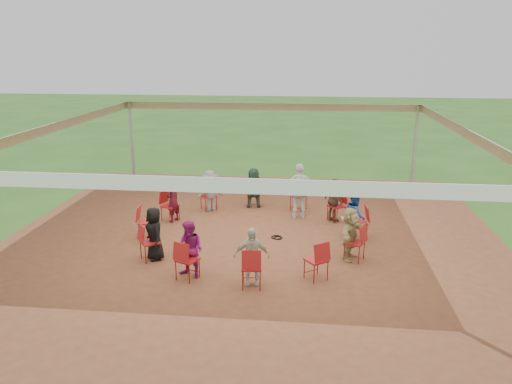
# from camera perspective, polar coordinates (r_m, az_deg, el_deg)

# --- Properties ---
(ground) EXTENTS (80.00, 80.00, 0.00)m
(ground) POSITION_cam_1_polar(r_m,az_deg,el_deg) (13.26, -0.36, -5.32)
(ground) COLOR #2C5A1C
(ground) RESTS_ON ground
(dirt_patch) EXTENTS (13.00, 13.00, 0.00)m
(dirt_patch) POSITION_cam_1_polar(r_m,az_deg,el_deg) (13.26, -0.36, -5.30)
(dirt_patch) COLOR brown
(dirt_patch) RESTS_ON ground
(tent) EXTENTS (10.33, 10.33, 3.00)m
(tent) POSITION_cam_1_polar(r_m,az_deg,el_deg) (12.59, -0.38, 4.77)
(tent) COLOR #B2B2B7
(tent) RESTS_ON ground
(chair_0) EXTENTS (0.48, 0.46, 0.90)m
(chair_0) POSITION_cam_1_polar(r_m,az_deg,el_deg) (13.37, 11.68, -3.43)
(chair_0) COLOR #A21617
(chair_0) RESTS_ON ground
(chair_1) EXTENTS (0.60, 0.60, 0.90)m
(chair_1) POSITION_cam_1_polar(r_m,az_deg,el_deg) (14.61, 9.20, -1.61)
(chair_1) COLOR #A21617
(chair_1) RESTS_ON ground
(chair_2) EXTENTS (0.56, 0.57, 0.90)m
(chair_2) POSITION_cam_1_polar(r_m,az_deg,el_deg) (15.45, 4.90, -0.46)
(chair_2) COLOR #A21617
(chair_2) RESTS_ON ground
(chair_3) EXTENTS (0.46, 0.48, 0.90)m
(chair_3) POSITION_cam_1_polar(r_m,az_deg,el_deg) (15.76, -0.27, -0.07)
(chair_3) COLOR #A21617
(chair_3) RESTS_ON ground
(chair_4) EXTENTS (0.60, 0.60, 0.90)m
(chair_4) POSITION_cam_1_polar(r_m,az_deg,el_deg) (15.47, -5.45, -0.45)
(chair_4) COLOR #A21617
(chair_4) RESTS_ON ground
(chair_5) EXTENTS (0.57, 0.56, 0.90)m
(chair_5) POSITION_cam_1_polar(r_m,az_deg,el_deg) (14.65, -9.80, -1.59)
(chair_5) COLOR #A21617
(chair_5) RESTS_ON ground
(chair_6) EXTENTS (0.48, 0.46, 0.90)m
(chair_6) POSITION_cam_1_polar(r_m,az_deg,el_deg) (13.43, -12.37, -3.40)
(chair_6) COLOR #A21617
(chair_6) RESTS_ON ground
(chair_7) EXTENTS (0.60, 0.60, 0.90)m
(chair_7) POSITION_cam_1_polar(r_m,az_deg,el_deg) (12.07, -12.02, -5.63)
(chair_7) COLOR #A21617
(chair_7) RESTS_ON ground
(chair_8) EXTENTS (0.56, 0.57, 0.90)m
(chair_8) POSITION_cam_1_polar(r_m,az_deg,el_deg) (10.97, -7.86, -7.71)
(chair_8) COLOR #A21617
(chair_8) RESTS_ON ground
(chair_9) EXTENTS (0.46, 0.48, 0.90)m
(chair_9) POSITION_cam_1_polar(r_m,az_deg,el_deg) (10.52, -0.52, -8.62)
(chair_9) COLOR #A21617
(chair_9) RESTS_ON ground
(chair_10) EXTENTS (0.60, 0.60, 0.90)m
(chair_10) POSITION_cam_1_polar(r_m,az_deg,el_deg) (10.94, 6.90, -7.74)
(chair_10) COLOR #A21617
(chair_10) RESTS_ON ground
(chair_11) EXTENTS (0.57, 0.56, 0.90)m
(chair_11) POSITION_cam_1_polar(r_m,az_deg,el_deg) (12.02, 11.21, -5.68)
(chair_11) COLOR #A21617
(chair_11) RESTS_ON ground
(person_seated_0) EXTENTS (0.42, 0.66, 1.28)m
(person_seated_0) POSITION_cam_1_polar(r_m,az_deg,el_deg) (13.29, 11.22, -2.64)
(person_seated_0) COLOR #1B429B
(person_seated_0) RESTS_ON ground
(person_seated_1) EXTENTS (0.75, 0.83, 1.28)m
(person_seated_1) POSITION_cam_1_polar(r_m,az_deg,el_deg) (14.47, 8.87, -0.94)
(person_seated_1) COLOR brown
(person_seated_1) RESTS_ON ground
(person_seated_2) EXTENTS (1.23, 0.57, 1.28)m
(person_seated_2) POSITION_cam_1_polar(r_m,az_deg,el_deg) (15.59, -0.27, 0.50)
(person_seated_2) COLOR #2A513B
(person_seated_2) RESTS_ON ground
(person_seated_3) EXTENTS (0.91, 0.82, 1.28)m
(person_seated_3) POSITION_cam_1_polar(r_m,az_deg,el_deg) (15.31, -5.28, 0.14)
(person_seated_3) COLOR slate
(person_seated_3) RESTS_ON ground
(person_seated_4) EXTENTS (0.47, 0.55, 1.28)m
(person_seated_4) POSITION_cam_1_polar(r_m,az_deg,el_deg) (14.51, -9.47, -0.92)
(person_seated_4) COLOR #450C19
(person_seated_4) RESTS_ON ground
(person_seated_5) EXTENTS (0.65, 0.71, 1.28)m
(person_seated_5) POSITION_cam_1_polar(r_m,az_deg,el_deg) (12.04, -11.53, -4.66)
(person_seated_5) COLOR black
(person_seated_5) RESTS_ON ground
(person_seated_6) EXTENTS (0.72, 0.58, 1.28)m
(person_seated_6) POSITION_cam_1_polar(r_m,az_deg,el_deg) (10.98, -7.51, -6.55)
(person_seated_6) COLOR #8C1865
(person_seated_6) RESTS_ON ground
(person_seated_7) EXTENTS (0.79, 0.46, 1.28)m
(person_seated_7) POSITION_cam_1_polar(r_m,az_deg,el_deg) (10.55, -0.51, -7.37)
(person_seated_7) COLOR beige
(person_seated_7) RESTS_ON ground
(person_seated_8) EXTENTS (0.89, 1.27, 1.28)m
(person_seated_8) POSITION_cam_1_polar(r_m,az_deg,el_deg) (11.99, 10.72, -4.71)
(person_seated_8) COLOR tan
(person_seated_8) RESTS_ON ground
(standing_person) EXTENTS (1.02, 0.61, 1.64)m
(standing_person) POSITION_cam_1_polar(r_m,az_deg,el_deg) (14.63, 5.03, 0.11)
(standing_person) COLOR silver
(standing_person) RESTS_ON ground
(cable_coil) EXTENTS (0.33, 0.33, 0.03)m
(cable_coil) POSITION_cam_1_polar(r_m,az_deg,el_deg) (13.28, 2.43, -5.22)
(cable_coil) COLOR black
(cable_coil) RESTS_ON ground
(laptop) EXTENTS (0.30, 0.37, 0.23)m
(laptop) POSITION_cam_1_polar(r_m,az_deg,el_deg) (13.27, 10.54, -2.78)
(laptop) COLOR #B7B7BC
(laptop) RESTS_ON ground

